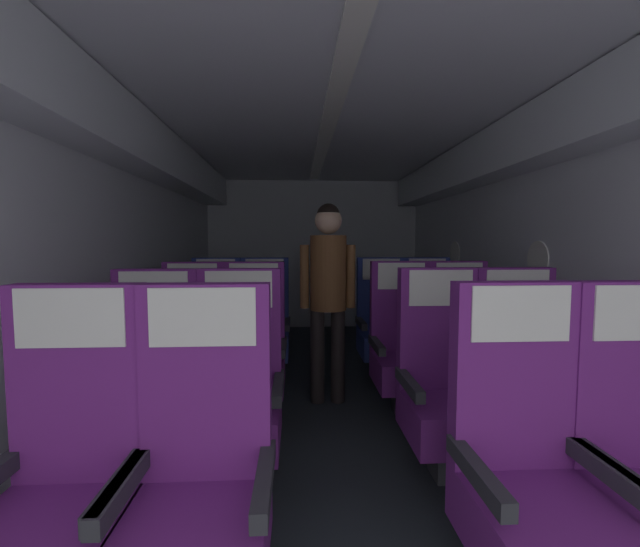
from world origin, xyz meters
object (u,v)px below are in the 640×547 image
(seat_b_left_aisle, at_px, (238,393))
(seat_d_right_aisle, at_px, (429,327))
(seat_c_left_aisle, at_px, (253,352))
(flight_attendant, at_px, (328,282))
(seat_d_right_window, at_px, (382,327))
(seat_b_right_aisle, at_px, (523,387))
(seat_b_right_window, at_px, (444,388))
(seat_b_left_window, at_px, (151,396))
(seat_c_right_aisle, at_px, (462,348))
(seat_a_right_window, at_px, (529,474))
(seat_d_left_aisle, at_px, (264,328))
(seat_a_left_aisle, at_px, (200,486))
(seat_d_left_window, at_px, (215,329))
(seat_c_right_window, at_px, (403,349))
(seat_c_left_window, at_px, (191,353))
(seat_a_left_window, at_px, (63,489))

(seat_b_left_aisle, bearing_deg, seat_d_right_aisle, 46.35)
(seat_c_left_aisle, xyz_separation_m, flight_attendant, (0.56, 0.20, 0.49))
(seat_d_right_window, height_order, flight_attendant, flight_attendant)
(seat_d_right_window, bearing_deg, seat_d_right_aisle, -1.05)
(seat_c_left_aisle, height_order, flight_attendant, flight_attendant)
(seat_b_right_aisle, relative_size, seat_d_right_aisle, 1.00)
(seat_b_right_window, bearing_deg, seat_c_left_aisle, 144.24)
(seat_b_left_window, relative_size, seat_d_right_window, 1.00)
(seat_c_right_aisle, bearing_deg, seat_a_right_window, -105.09)
(seat_d_left_aisle, bearing_deg, seat_a_left_aisle, -90.38)
(seat_b_left_window, xyz_separation_m, seat_d_left_window, (0.00, 1.67, 0.00))
(seat_a_right_window, xyz_separation_m, seat_c_right_window, (-0.00, 1.66, 0.00))
(seat_b_right_window, xyz_separation_m, flight_attendant, (-0.56, 1.01, 0.49))
(seat_b_left_window, height_order, seat_b_right_aisle, same)
(seat_c_right_window, bearing_deg, flight_attendant, 161.59)
(seat_c_right_window, bearing_deg, seat_d_left_aisle, 143.05)
(seat_c_left_aisle, bearing_deg, seat_c_left_window, 179.04)
(seat_d_right_aisle, distance_m, seat_d_right_window, 0.44)
(seat_c_left_window, relative_size, seat_d_left_aisle, 1.00)
(seat_b_right_window, distance_m, seat_d_left_window, 2.27)
(seat_b_left_window, relative_size, flight_attendant, 0.72)
(seat_b_left_window, xyz_separation_m, seat_d_left_aisle, (0.46, 1.67, 0.00))
(seat_a_left_window, height_order, seat_a_right_window, same)
(seat_a_left_aisle, relative_size, seat_a_right_window, 1.00)
(seat_b_left_window, distance_m, seat_b_right_window, 1.56)
(seat_b_right_window, height_order, flight_attendant, flight_attendant)
(seat_c_right_window, xyz_separation_m, flight_attendant, (-0.55, 0.18, 0.49))
(seat_d_left_window, bearing_deg, seat_b_right_window, -46.57)
(seat_d_left_aisle, bearing_deg, seat_b_right_aisle, -47.11)
(seat_c_left_window, distance_m, seat_d_right_aisle, 2.17)
(seat_a_left_window, bearing_deg, seat_b_right_window, 28.00)
(seat_b_left_aisle, xyz_separation_m, seat_c_left_window, (-0.45, 0.82, 0.00))
(seat_a_left_window, height_order, seat_d_left_aisle, same)
(seat_d_left_window, relative_size, seat_d_right_aisle, 1.00)
(seat_b_right_aisle, distance_m, seat_c_left_aisle, 1.75)
(seat_b_left_aisle, height_order, seat_d_right_aisle, same)
(seat_c_left_aisle, bearing_deg, seat_a_right_window, -55.93)
(seat_c_left_window, distance_m, seat_d_right_window, 1.77)
(seat_d_right_aisle, height_order, seat_d_right_window, same)
(seat_d_left_aisle, relative_size, flight_attendant, 0.72)
(seat_b_right_window, bearing_deg, seat_a_right_window, -90.64)
(seat_a_right_window, xyz_separation_m, seat_c_right_aisle, (0.45, 1.66, 0.00))
(seat_a_right_window, distance_m, seat_d_right_aisle, 2.50)
(seat_c_left_window, distance_m, seat_c_right_window, 1.55)
(seat_c_left_window, distance_m, seat_c_right_aisle, 2.00)
(seat_a_left_window, xyz_separation_m, seat_c_left_window, (-0.01, 1.64, 0.00))
(seat_d_left_aisle, height_order, seat_d_right_window, same)
(seat_b_right_aisle, height_order, seat_c_right_window, same)
(seat_a_left_window, height_order, seat_d_right_window, same)
(seat_c_right_aisle, bearing_deg, seat_c_left_aisle, -179.38)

